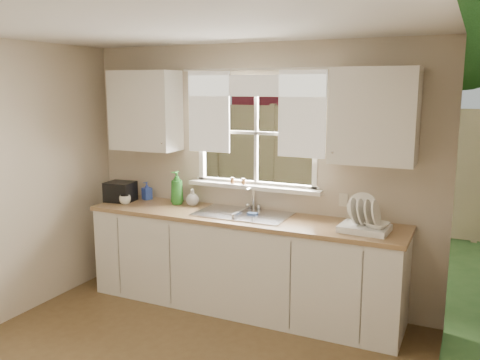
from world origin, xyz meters
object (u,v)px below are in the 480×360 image
at_px(cup, 125,200).
at_px(black_appliance, 120,192).
at_px(dish_rack, 364,222).
at_px(soap_bottle_a, 177,188).

height_order(cup, black_appliance, black_appliance).
bearing_deg(dish_rack, cup, -178.67).
bearing_deg(soap_bottle_a, dish_rack, 12.56).
relative_size(cup, black_appliance, 0.42).
bearing_deg(black_appliance, dish_rack, -7.36).
distance_m(soap_bottle_a, cup, 0.54).
bearing_deg(cup, dish_rack, -13.41).
relative_size(soap_bottle_a, black_appliance, 1.23).
xyz_separation_m(dish_rack, cup, (-2.41, -0.06, -0.03)).
xyz_separation_m(soap_bottle_a, cup, (-0.47, -0.24, -0.12)).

